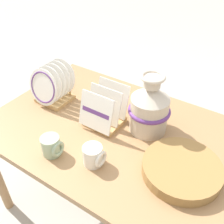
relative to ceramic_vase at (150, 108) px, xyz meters
name	(u,v)px	position (x,y,z in m)	size (l,w,h in m)	color
ground_plane	(112,205)	(-0.16, -0.10, -0.86)	(14.00, 14.00, 0.00)	#B2ADA3
display_table	(112,139)	(-0.16, -0.10, -0.22)	(1.30, 0.89, 0.72)	#9E754C
ceramic_vase	(150,108)	(0.00, 0.00, 0.00)	(0.22, 0.22, 0.32)	beige
dish_rack_round_plates	(52,87)	(-0.59, -0.08, -0.04)	(0.21, 0.21, 0.23)	tan
dish_rack_square_plates	(104,113)	(-0.22, -0.08, -0.07)	(0.19, 0.21, 0.21)	tan
wicker_charger_stack	(182,169)	(0.26, -0.18, -0.11)	(0.35, 0.35, 0.05)	olive
mug_sage_glaze	(52,146)	(-0.29, -0.41, -0.09)	(0.10, 0.09, 0.10)	#9EB28E
mug_cream_glaze	(94,156)	(-0.09, -0.35, -0.09)	(0.10, 0.09, 0.10)	silver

